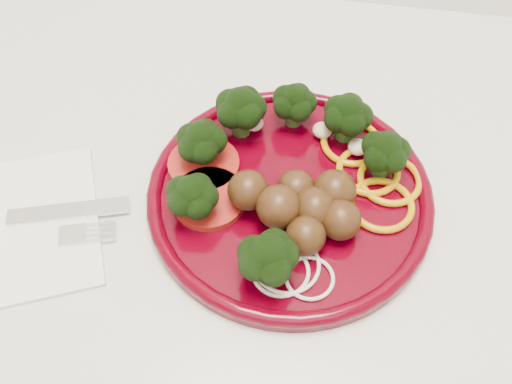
# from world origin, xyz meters

# --- Properties ---
(counter) EXTENTS (2.40, 0.60, 0.90)m
(counter) POSITION_xyz_m (0.00, 1.70, 0.45)
(counter) COLOR silver
(counter) RESTS_ON ground
(plate) EXTENTS (0.27, 0.27, 0.06)m
(plate) POSITION_xyz_m (-0.01, 1.69, 0.92)
(plate) COLOR #40000B
(plate) RESTS_ON counter
(napkin) EXTENTS (0.21, 0.21, 0.00)m
(napkin) POSITION_xyz_m (-0.26, 1.61, 0.90)
(napkin) COLOR white
(napkin) RESTS_ON counter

